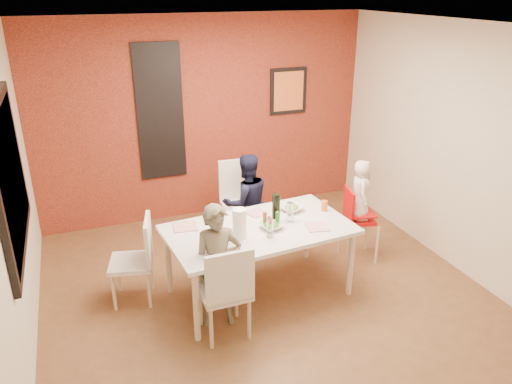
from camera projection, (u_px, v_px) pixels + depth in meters
name	position (u px, v px, depth m)	size (l,w,h in m)	color
ground	(266.00, 294.00, 5.28)	(4.50, 4.50, 0.00)	brown
ceiling	(268.00, 26.00, 4.23)	(4.50, 4.50, 0.02)	silver
wall_back	(205.00, 119.00, 6.70)	(4.50, 0.02, 2.70)	beige
wall_front	(415.00, 306.00, 2.81)	(4.50, 0.02, 2.70)	beige
wall_left	(9.00, 209.00, 4.02)	(0.02, 4.50, 2.70)	beige
wall_right	(457.00, 149.00, 5.49)	(0.02, 4.50, 2.70)	beige
brick_accent_wall	(205.00, 119.00, 6.68)	(4.50, 0.02, 2.70)	maroon
picture_window_frame	(10.00, 177.00, 4.13)	(0.05, 1.70, 1.30)	black
picture_window_pane	(12.00, 177.00, 4.13)	(0.02, 1.55, 1.15)	black
glassblock_strip	(160.00, 112.00, 6.41)	(0.55, 0.03, 1.70)	silver
glassblock_surround	(160.00, 112.00, 6.41)	(0.60, 0.03, 1.76)	black
art_print_frame	(288.00, 91.00, 6.94)	(0.54, 0.03, 0.64)	black
art_print_canvas	(289.00, 91.00, 6.92)	(0.44, 0.01, 0.54)	orange
dining_table	(259.00, 234.00, 5.03)	(1.93, 1.19, 0.77)	silver
chair_near	(226.00, 288.00, 4.43)	(0.45, 0.45, 0.95)	beige
chair_far	(240.00, 197.00, 6.20)	(0.51, 0.51, 1.03)	white
chair_left	(139.00, 255.00, 5.01)	(0.51, 0.51, 0.91)	white
high_chair	(356.00, 217.00, 5.78)	(0.44, 0.44, 0.88)	red
child_near	(218.00, 267.00, 4.61)	(0.45, 0.29, 1.23)	brown
child_far	(246.00, 203.00, 5.97)	(0.59, 0.46, 1.22)	black
toddler	(361.00, 190.00, 5.64)	(0.34, 0.22, 0.70)	silver
plate_near_left	(233.00, 253.00, 4.52)	(0.20, 0.20, 0.01)	white
plate_far_mid	(256.00, 213.00, 5.32)	(0.19, 0.19, 0.01)	white
plate_near_right	(318.00, 227.00, 5.01)	(0.22, 0.22, 0.01)	white
plate_far_left	(185.00, 227.00, 5.01)	(0.23, 0.23, 0.01)	white
salad_bowl_a	(271.00, 226.00, 4.98)	(0.23, 0.23, 0.06)	white
salad_bowl_b	(292.00, 208.00, 5.37)	(0.24, 0.24, 0.06)	white
wine_bottle	(276.00, 208.00, 5.06)	(0.08, 0.08, 0.31)	black
wine_glass_a	(270.00, 228.00, 4.78)	(0.07, 0.07, 0.19)	silver
wine_glass_b	(290.00, 212.00, 5.10)	(0.07, 0.07, 0.21)	white
paper_towel_roll	(239.00, 224.00, 4.75)	(0.13, 0.13, 0.30)	white
condiment_red	(269.00, 222.00, 4.96)	(0.04, 0.04, 0.14)	red
condiment_green	(277.00, 219.00, 5.02)	(0.04, 0.04, 0.15)	#2D6E24
condiment_brown	(265.00, 219.00, 5.01)	(0.04, 0.04, 0.15)	brown
sippy_cup	(324.00, 206.00, 5.36)	(0.07, 0.07, 0.11)	orange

